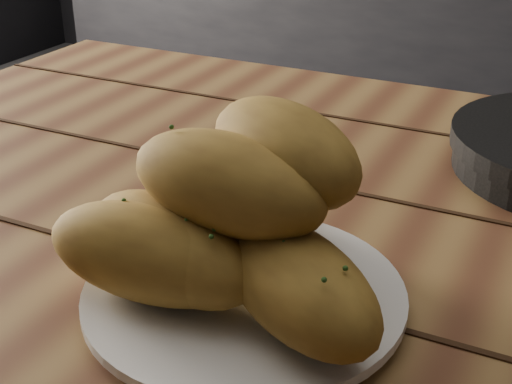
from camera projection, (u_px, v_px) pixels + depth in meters
name	position (u px, v px, depth m)	size (l,w,h in m)	color
floor	(171.00, 312.00, 1.80)	(4.00, 4.00, 0.00)	#38383A
counter	(384.00, 6.00, 2.97)	(2.80, 0.60, 0.90)	black
table	(354.00, 338.00, 0.67)	(1.37, 0.96, 0.75)	brown
plate	(244.00, 297.00, 0.54)	(0.24, 0.24, 0.02)	white
bread_rolls	(231.00, 222.00, 0.52)	(0.28, 0.24, 0.14)	#A67E2E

